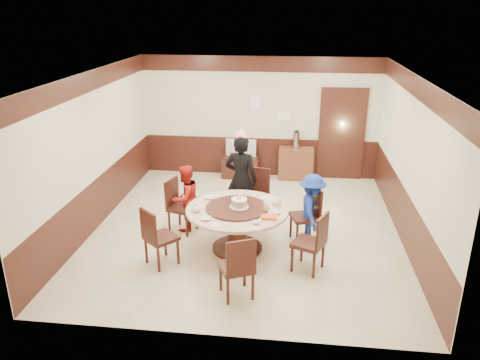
# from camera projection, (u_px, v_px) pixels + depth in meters

# --- Properties ---
(room) EXTENTS (6.00, 6.04, 2.84)m
(room) POSITION_uv_depth(u_px,v_px,m) (247.00, 173.00, 8.25)
(room) COLOR beige
(room) RESTS_ON ground
(banquet_table) EXTENTS (1.67, 1.67, 0.78)m
(banquet_table) POSITION_uv_depth(u_px,v_px,m) (237.00, 221.00, 7.70)
(banquet_table) COLOR #331510
(banquet_table) RESTS_ON ground
(chair_0) EXTENTS (0.56, 0.55, 0.97)m
(chair_0) POSITION_uv_depth(u_px,v_px,m) (305.00, 225.00, 8.08)
(chair_0) COLOR #331510
(chair_0) RESTS_ON ground
(chair_1) EXTENTS (0.51, 0.52, 0.97)m
(chair_1) POSITION_uv_depth(u_px,v_px,m) (256.00, 204.00, 8.93)
(chair_1) COLOR #331510
(chair_1) RESTS_ON ground
(chair_2) EXTENTS (0.56, 0.55, 0.97)m
(chair_2) POSITION_uv_depth(u_px,v_px,m) (182.00, 215.00, 8.45)
(chair_2) COLOR #331510
(chair_2) RESTS_ON ground
(chair_3) EXTENTS (0.62, 0.62, 0.97)m
(chair_3) POSITION_uv_depth(u_px,v_px,m) (160.00, 247.00, 7.34)
(chair_3) COLOR #331510
(chair_3) RESTS_ON ground
(chair_4) EXTENTS (0.58, 0.59, 0.97)m
(chair_4) POSITION_uv_depth(u_px,v_px,m) (237.00, 277.00, 6.52)
(chair_4) COLOR #331510
(chair_4) RESTS_ON ground
(chair_5) EXTENTS (0.59, 0.58, 0.97)m
(chair_5) POSITION_uv_depth(u_px,v_px,m) (309.00, 252.00, 7.17)
(chair_5) COLOR #331510
(chair_5) RESTS_ON ground
(person_standing) EXTENTS (0.69, 0.52, 1.69)m
(person_standing) POSITION_uv_depth(u_px,v_px,m) (241.00, 179.00, 8.63)
(person_standing) COLOR black
(person_standing) RESTS_ON ground
(person_red) EXTENTS (0.71, 0.75, 1.23)m
(person_red) POSITION_uv_depth(u_px,v_px,m) (186.00, 198.00, 8.39)
(person_red) COLOR #AA1C16
(person_red) RESTS_ON ground
(person_blue) EXTENTS (0.50, 0.82, 1.23)m
(person_blue) POSITION_uv_depth(u_px,v_px,m) (312.00, 209.00, 7.93)
(person_blue) COLOR navy
(person_blue) RESTS_ON ground
(birthday_cake) EXTENTS (0.31, 0.31, 0.21)m
(birthday_cake) POSITION_uv_depth(u_px,v_px,m) (239.00, 203.00, 7.59)
(birthday_cake) COLOR white
(birthday_cake) RESTS_ON banquet_table
(teapot_left) EXTENTS (0.17, 0.15, 0.13)m
(teapot_left) POSITION_uv_depth(u_px,v_px,m) (196.00, 208.00, 7.48)
(teapot_left) COLOR white
(teapot_left) RESTS_ON banquet_table
(teapot_right) EXTENTS (0.17, 0.15, 0.13)m
(teapot_right) POSITION_uv_depth(u_px,v_px,m) (276.00, 202.00, 7.74)
(teapot_right) COLOR white
(teapot_right) RESTS_ON banquet_table
(bowl_0) EXTENTS (0.16, 0.16, 0.04)m
(bowl_0) POSITION_uv_depth(u_px,v_px,m) (209.00, 198.00, 8.00)
(bowl_0) COLOR white
(bowl_0) RESTS_ON banquet_table
(bowl_1) EXTENTS (0.12, 0.12, 0.04)m
(bowl_1) POSITION_uv_depth(u_px,v_px,m) (256.00, 222.00, 7.09)
(bowl_1) COLOR white
(bowl_1) RESTS_ON banquet_table
(bowl_2) EXTENTS (0.16, 0.16, 0.04)m
(bowl_2) POSITION_uv_depth(u_px,v_px,m) (206.00, 218.00, 7.22)
(bowl_2) COLOR white
(bowl_2) RESTS_ON banquet_table
(bowl_3) EXTENTS (0.14, 0.14, 0.05)m
(bowl_3) POSITION_uv_depth(u_px,v_px,m) (277.00, 212.00, 7.43)
(bowl_3) COLOR white
(bowl_3) RESTS_ON banquet_table
(saucer_near) EXTENTS (0.18, 0.18, 0.01)m
(saucer_near) POSITION_uv_depth(u_px,v_px,m) (215.00, 225.00, 7.04)
(saucer_near) COLOR white
(saucer_near) RESTS_ON banquet_table
(saucer_far) EXTENTS (0.18, 0.18, 0.01)m
(saucer_far) POSITION_uv_depth(u_px,v_px,m) (267.00, 198.00, 8.03)
(saucer_far) COLOR white
(saucer_far) RESTS_ON banquet_table
(shrimp_platter) EXTENTS (0.30, 0.20, 0.06)m
(shrimp_platter) POSITION_uv_depth(u_px,v_px,m) (269.00, 218.00, 7.22)
(shrimp_platter) COLOR white
(shrimp_platter) RESTS_ON banquet_table
(bottle_0) EXTENTS (0.06, 0.06, 0.16)m
(bottle_0) POSITION_uv_depth(u_px,v_px,m) (266.00, 207.00, 7.48)
(bottle_0) COLOR silver
(bottle_0) RESTS_ON banquet_table
(bottle_1) EXTENTS (0.06, 0.06, 0.16)m
(bottle_1) POSITION_uv_depth(u_px,v_px,m) (279.00, 204.00, 7.60)
(bottle_1) COLOR silver
(bottle_1) RESTS_ON banquet_table
(tv_stand) EXTENTS (0.85, 0.45, 0.50)m
(tv_stand) POSITION_uv_depth(u_px,v_px,m) (240.00, 167.00, 11.13)
(tv_stand) COLOR #331510
(tv_stand) RESTS_ON ground
(television) EXTENTS (0.72, 0.14, 0.41)m
(television) POSITION_uv_depth(u_px,v_px,m) (240.00, 148.00, 10.97)
(television) COLOR gray
(television) RESTS_ON tv_stand
(side_cabinet) EXTENTS (0.80, 0.40, 0.75)m
(side_cabinet) POSITION_uv_depth(u_px,v_px,m) (296.00, 163.00, 10.97)
(side_cabinet) COLOR brown
(side_cabinet) RESTS_ON ground
(thermos) EXTENTS (0.15, 0.15, 0.38)m
(thermos) POSITION_uv_depth(u_px,v_px,m) (296.00, 140.00, 10.77)
(thermos) COLOR silver
(thermos) RESTS_ON side_cabinet
(notice_left) EXTENTS (0.25, 0.00, 0.35)m
(notice_left) POSITION_uv_depth(u_px,v_px,m) (256.00, 103.00, 10.75)
(notice_left) COLOR white
(notice_left) RESTS_ON room
(notice_right) EXTENTS (0.30, 0.00, 0.22)m
(notice_right) POSITION_uv_depth(u_px,v_px,m) (283.00, 116.00, 10.79)
(notice_right) COLOR white
(notice_right) RESTS_ON room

